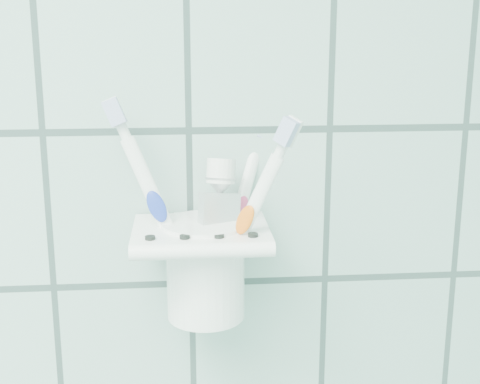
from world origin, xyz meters
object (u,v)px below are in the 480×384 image
object	(u,v)px
toothbrush_blue	(210,211)
toothbrush_orange	(202,207)
holder_bracket	(201,235)
cup	(206,265)
toothbrush_pink	(203,201)
toothpaste_tube	(214,228)

from	to	relation	value
toothbrush_blue	toothbrush_orange	bearing A→B (deg)	-155.03
holder_bracket	toothbrush_blue	world-z (taller)	toothbrush_blue
holder_bracket	toothbrush_orange	size ratio (longest dim) A/B	0.62
toothbrush_blue	toothbrush_orange	distance (m)	0.01
toothbrush_blue	cup	bearing A→B (deg)	106.06
toothbrush_pink	toothbrush_orange	distance (m)	0.01
toothbrush_blue	toothbrush_orange	size ratio (longest dim) A/B	0.94
cup	toothpaste_tube	bearing A→B (deg)	-65.92
toothbrush_blue	toothpaste_tube	xyz separation A→B (m)	(0.00, -0.01, -0.01)
holder_bracket	toothbrush_orange	bearing A→B (deg)	-82.51
holder_bracket	toothbrush_pink	distance (m)	0.03
cup	toothbrush_blue	world-z (taller)	toothbrush_blue
toothpaste_tube	toothbrush_pink	bearing A→B (deg)	141.25
holder_bracket	toothbrush_pink	size ratio (longest dim) A/B	0.59
toothbrush_pink	toothbrush_blue	bearing A→B (deg)	28.56
cup	toothpaste_tube	distance (m)	0.04
cup	toothbrush_orange	world-z (taller)	toothbrush_orange
toothpaste_tube	toothbrush_orange	bearing A→B (deg)	148.40
toothbrush_orange	toothpaste_tube	size ratio (longest dim) A/B	1.33
cup	toothbrush_orange	size ratio (longest dim) A/B	0.47
holder_bracket	toothbrush_blue	bearing A→B (deg)	-33.40
holder_bracket	toothpaste_tube	world-z (taller)	toothpaste_tube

